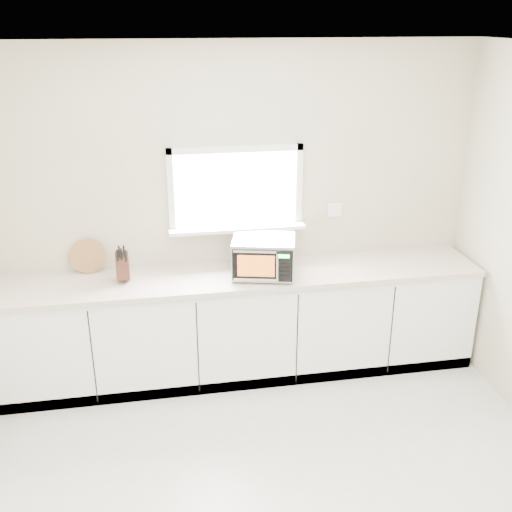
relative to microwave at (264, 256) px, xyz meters
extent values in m
cube|color=beige|center=(-0.17, 0.38, 0.27)|extent=(4.00, 0.02, 2.70)
cube|color=white|center=(-0.17, 0.36, 0.47)|extent=(1.00, 0.02, 0.60)
cube|color=white|center=(-0.17, 0.30, 0.15)|extent=(1.12, 0.16, 0.03)
cube|color=white|center=(-0.17, 0.35, 0.79)|extent=(1.10, 0.04, 0.05)
cube|color=white|center=(-0.17, 0.35, 0.14)|extent=(1.10, 0.04, 0.05)
cube|color=white|center=(-0.69, 0.35, 0.47)|extent=(0.05, 0.04, 0.70)
cube|color=white|center=(0.36, 0.35, 0.47)|extent=(0.05, 0.04, 0.70)
cube|color=white|center=(0.68, 0.37, 0.24)|extent=(0.12, 0.01, 0.12)
cube|color=white|center=(-0.17, 0.08, -0.64)|extent=(3.92, 0.60, 0.88)
cube|color=beige|center=(-0.17, 0.07, -0.18)|extent=(3.92, 0.64, 0.04)
cylinder|color=black|center=(-0.23, -0.09, -0.16)|extent=(0.02, 0.02, 0.01)
cylinder|color=black|center=(-0.16, 0.20, -0.16)|extent=(0.02, 0.02, 0.01)
cylinder|color=black|center=(0.16, -0.18, -0.16)|extent=(0.02, 0.02, 0.01)
cylinder|color=black|center=(0.23, 0.10, -0.16)|extent=(0.02, 0.02, 0.01)
cube|color=#B7B9BF|center=(0.00, 0.01, 0.00)|extent=(0.56, 0.47, 0.29)
cube|color=black|center=(-0.04, -0.18, 0.00)|extent=(0.45, 0.12, 0.26)
cube|color=orange|center=(-0.09, -0.17, 0.00)|extent=(0.28, 0.07, 0.17)
cylinder|color=silver|center=(0.06, -0.23, 0.00)|extent=(0.02, 0.02, 0.23)
cube|color=black|center=(0.11, -0.22, 0.00)|extent=(0.11, 0.03, 0.25)
cube|color=#19FF33|center=(0.11, -0.23, 0.08)|extent=(0.08, 0.02, 0.03)
cube|color=silver|center=(0.00, 0.01, 0.15)|extent=(0.56, 0.47, 0.01)
cube|color=#4C261B|center=(-1.10, 0.11, -0.04)|extent=(0.10, 0.21, 0.25)
cube|color=black|center=(-1.13, 0.06, 0.07)|extent=(0.01, 0.04, 0.09)
cube|color=black|center=(-1.10, 0.06, 0.08)|extent=(0.01, 0.04, 0.09)
cube|color=black|center=(-1.07, 0.06, 0.06)|extent=(0.01, 0.04, 0.09)
cube|color=black|center=(-1.12, 0.06, 0.10)|extent=(0.01, 0.04, 0.09)
cube|color=black|center=(-1.08, 0.06, 0.10)|extent=(0.01, 0.04, 0.09)
cylinder|color=olive|center=(-1.38, 0.32, -0.02)|extent=(0.28, 0.07, 0.28)
cylinder|color=#B7B9BF|center=(0.08, 0.08, -0.07)|extent=(0.16, 0.16, 0.19)
cylinder|color=black|center=(0.08, 0.08, 0.05)|extent=(0.15, 0.15, 0.05)
camera|label=1|loc=(-0.83, -4.32, 1.77)|focal=42.00mm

